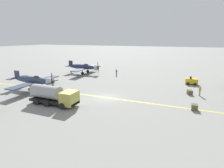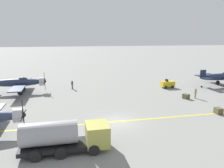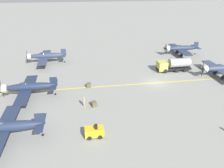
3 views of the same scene
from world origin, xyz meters
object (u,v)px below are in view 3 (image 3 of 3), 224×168
at_px(airplane_far_center, 28,87).
at_px(supply_crate_by_tanker, 89,85).
at_px(airplane_near_right, 181,48).
at_px(supply_crate_mid_lane, 94,104).
at_px(airplane_far_right, 46,56).
at_px(ground_crew_walking, 84,101).
at_px(airplane_far_left, 5,127).
at_px(tow_tractor, 94,131).
at_px(fuel_tanker, 174,65).
at_px(airplane_near_center, 222,68).

bearing_deg(airplane_far_center, supply_crate_by_tanker, -72.08).
bearing_deg(supply_crate_by_tanker, airplane_near_right, -58.10).
height_order(airplane_far_center, supply_crate_mid_lane, airplane_far_center).
bearing_deg(airplane_near_right, supply_crate_by_tanker, 105.72).
height_order(airplane_far_right, ground_crew_walking, airplane_far_right).
relative_size(airplane_far_right, airplane_far_left, 1.00).
xyz_separation_m(airplane_near_right, tow_tractor, (-32.55, 27.44, -1.22)).
relative_size(airplane_far_center, airplane_far_right, 1.00).
bearing_deg(airplane_far_right, airplane_near_right, -83.84).
xyz_separation_m(airplane_far_left, airplane_near_right, (31.39, -39.04, 0.00)).
height_order(airplane_far_right, tow_tractor, airplane_far_right).
height_order(airplane_far_left, fuel_tanker, airplane_far_left).
xyz_separation_m(airplane_far_right, airplane_near_right, (1.24, -37.27, 0.00)).
distance_m(airplane_near_right, fuel_tanker, 13.15).
bearing_deg(airplane_far_left, supply_crate_mid_lane, -57.95).
distance_m(airplane_far_center, supply_crate_mid_lane, 12.57).
bearing_deg(supply_crate_by_tanker, ground_crew_walking, 170.68).
relative_size(fuel_tanker, tow_tractor, 3.08).
distance_m(airplane_near_center, supply_crate_mid_lane, 30.12).
bearing_deg(supply_crate_mid_lane, tow_tractor, 176.00).
bearing_deg(supply_crate_by_tanker, tow_tractor, 179.48).
xyz_separation_m(airplane_far_right, fuel_tanker, (-9.95, -30.38, -0.50)).
relative_size(supply_crate_by_tanker, supply_crate_mid_lane, 1.02).
relative_size(airplane_near_right, fuel_tanker, 1.50).
height_order(airplane_near_center, tow_tractor, airplane_near_center).
height_order(ground_crew_walking, supply_crate_mid_lane, ground_crew_walking).
distance_m(airplane_near_center, airplane_far_left, 43.79).
height_order(airplane_far_right, supply_crate_by_tanker, airplane_far_right).
bearing_deg(supply_crate_mid_lane, supply_crate_by_tanker, 3.19).
bearing_deg(ground_crew_walking, airplane_near_center, -75.00).
bearing_deg(supply_crate_mid_lane, airplane_far_right, 24.04).
distance_m(airplane_far_left, ground_crew_walking, 12.69).
xyz_separation_m(airplane_far_right, tow_tractor, (-31.31, -9.83, -1.22)).
height_order(airplane_near_center, supply_crate_mid_lane, airplane_near_center).
height_order(airplane_near_right, supply_crate_by_tanker, airplane_near_right).
bearing_deg(ground_crew_walking, supply_crate_by_tanker, -9.32).
bearing_deg(fuel_tanker, airplane_near_right, -31.58).
distance_m(airplane_near_center, supply_crate_by_tanker, 29.38).
distance_m(airplane_near_right, supply_crate_by_tanker, 32.19).
bearing_deg(airplane_far_right, supply_crate_by_tanker, -143.42).
bearing_deg(supply_crate_mid_lane, airplane_near_right, -47.61).
bearing_deg(airplane_far_right, airplane_far_center, -178.87).
relative_size(airplane_near_right, supply_crate_by_tanker, 11.94).
relative_size(airplane_far_right, supply_crate_by_tanker, 11.94).
xyz_separation_m(airplane_far_center, supply_crate_mid_lane, (-5.11, -11.38, -1.60)).
bearing_deg(airplane_far_center, fuel_tanker, -69.91).
relative_size(airplane_far_left, supply_crate_by_tanker, 11.94).
height_order(airplane_near_center, airplane_far_center, airplane_near_center).
xyz_separation_m(airplane_far_center, airplane_far_left, (-11.96, 0.79, -0.00)).
bearing_deg(airplane_near_right, fuel_tanker, 132.24).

